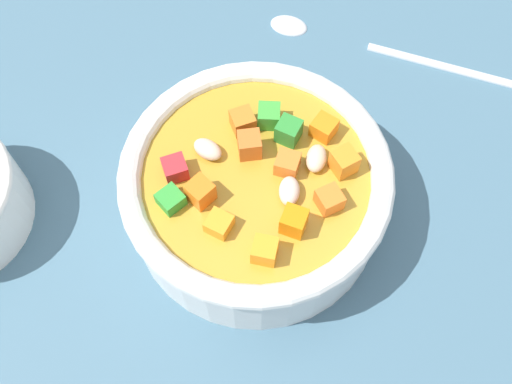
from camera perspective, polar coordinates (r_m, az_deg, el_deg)
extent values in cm
cube|color=#42667A|center=(43.86, 0.00, -2.30)|extent=(140.00, 140.00, 2.00)
cylinder|color=white|center=(40.76, 0.00, -0.31)|extent=(16.75, 16.75, 4.85)
torus|color=white|center=(38.21, 0.00, 1.61)|extent=(17.24, 17.24, 1.49)
cylinder|color=#B58B29|center=(38.43, 0.00, 1.43)|extent=(14.28, 14.28, 0.40)
cube|color=green|center=(39.70, 1.21, 7.03)|extent=(1.74, 1.74, 1.36)
ellipsoid|color=beige|center=(37.21, 3.09, 0.09)|extent=(2.24, 1.78, 1.04)
cube|color=orange|center=(36.05, 3.52, -2.72)|extent=(1.95, 1.95, 1.62)
cube|color=orange|center=(38.36, -1.15, 4.27)|extent=(1.53, 1.53, 1.62)
ellipsoid|color=beige|center=(38.71, -4.49, 3.95)|extent=(2.31, 2.24, 0.98)
cube|color=orange|center=(36.32, -3.44, -2.94)|extent=(1.98, 1.98, 1.00)
cube|color=orange|center=(38.17, 8.14, 2.78)|extent=(1.74, 1.74, 1.61)
cube|color=orange|center=(36.97, -5.17, 0.00)|extent=(1.93, 1.93, 1.59)
cube|color=#2C8830|center=(39.04, 3.04, 5.65)|extent=(1.98, 1.98, 1.52)
cube|color=orange|center=(39.48, -1.46, 6.52)|extent=(1.56, 1.56, 1.34)
cube|color=orange|center=(37.04, 6.80, -0.70)|extent=(1.68, 1.68, 1.27)
ellipsoid|color=beige|center=(38.63, 5.40, 3.68)|extent=(2.31, 1.97, 1.03)
cube|color=orange|center=(38.11, 2.81, 3.00)|extent=(1.92, 1.92, 1.25)
cube|color=green|center=(37.28, -7.89, -0.69)|extent=(1.90, 1.90, 0.99)
cube|color=red|center=(38.09, -7.49, 2.17)|extent=(1.55, 1.55, 1.24)
cube|color=orange|center=(35.40, 0.81, -5.42)|extent=(1.87, 1.87, 1.40)
cube|color=orange|center=(39.53, 6.29, 5.94)|extent=(1.98, 1.98, 1.23)
cylinder|color=silver|center=(51.46, 17.31, 11.15)|extent=(7.42, 11.11, 0.68)
ellipsoid|color=silver|center=(51.98, 3.07, 15.37)|extent=(3.40, 3.70, 0.83)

